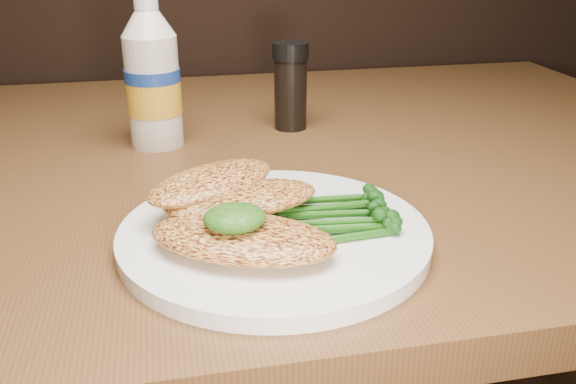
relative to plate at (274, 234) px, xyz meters
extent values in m
cylinder|color=white|center=(0.00, 0.00, 0.00)|extent=(0.26, 0.26, 0.01)
ellipsoid|color=#F0A54C|center=(-0.03, -0.04, 0.02)|extent=(0.17, 0.14, 0.02)
ellipsoid|color=#F0A54C|center=(-0.02, 0.02, 0.03)|extent=(0.14, 0.09, 0.02)
ellipsoid|color=#F0A54C|center=(-0.05, 0.05, 0.03)|extent=(0.15, 0.13, 0.02)
ellipsoid|color=black|center=(-0.04, -0.04, 0.04)|extent=(0.05, 0.05, 0.02)
camera|label=1|loc=(-0.08, -0.46, 0.24)|focal=38.63mm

